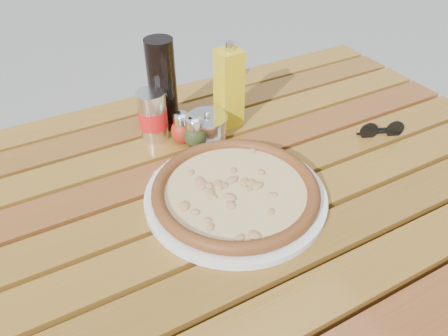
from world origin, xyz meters
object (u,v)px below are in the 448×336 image
pepper_shaker (182,128)px  parmesan_tin (208,127)px  plate (236,196)px  table (228,211)px  olive_oil_cruet (229,88)px  pizza (236,190)px  sunglasses (381,130)px  dark_bottle (162,85)px  oregano_shaker (195,133)px  soda_can (153,116)px

pepper_shaker → parmesan_tin: 0.06m
parmesan_tin → plate: bearing=-102.9°
pepper_shaker → parmesan_tin: pepper_shaker is taller
table → olive_oil_cruet: 0.29m
pizza → parmesan_tin: bearing=77.1°
sunglasses → dark_bottle: bearing=167.6°
oregano_shaker → soda_can: 0.11m
soda_can → pepper_shaker: bearing=-44.5°
oregano_shaker → olive_oil_cruet: (0.12, 0.05, 0.06)m
dark_bottle → pizza: bearing=-87.4°
parmesan_tin → sunglasses: bearing=-27.7°
plate → oregano_shaker: oregano_shaker is taller
soda_can → sunglasses: (0.47, -0.25, -0.04)m
soda_can → sunglasses: size_ratio=1.10×
plate → sunglasses: sunglasses is taller
soda_can → olive_oil_cruet: bearing=-8.5°
soda_can → oregano_shaker: bearing=-49.9°
table → soda_can: bearing=106.1°
dark_bottle → parmesan_tin: size_ratio=2.14×
table → pizza: bearing=-101.7°
pizza → sunglasses: 0.42m
table → sunglasses: size_ratio=12.78×
table → sunglasses: sunglasses is taller
pizza → soda_can: 0.29m
soda_can → olive_oil_cruet: 0.19m
soda_can → parmesan_tin: size_ratio=1.17×
plate → sunglasses: 0.42m
pizza → sunglasses: bearing=3.7°
parmesan_tin → table: bearing=-103.2°
table → plate: size_ratio=3.89×
plate → oregano_shaker: (0.01, 0.20, 0.03)m
dark_bottle → sunglasses: 0.53m
table → pepper_shaker: size_ratio=17.07×
pizza → soda_can: bearing=101.9°
plate → dark_bottle: bearing=92.6°
pepper_shaker → oregano_shaker: bearing=-60.5°
pizza → parmesan_tin: 0.22m
pizza → oregano_shaker: size_ratio=5.39×
sunglasses → pepper_shaker: bearing=176.1°
plate → parmesan_tin: (0.05, 0.22, 0.02)m
table → plate: bearing=-101.7°
dark_bottle → soda_can: dark_bottle is taller
pizza → pepper_shaker: bearing=92.1°
plate → olive_oil_cruet: 0.30m
pizza → olive_oil_cruet: bearing=63.4°
oregano_shaker → pizza: bearing=-92.7°
dark_bottle → table: bearing=-85.1°
olive_oil_cruet → plate: bearing=-116.6°
plate → table: bearing=78.3°
oregano_shaker → olive_oil_cruet: olive_oil_cruet is taller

